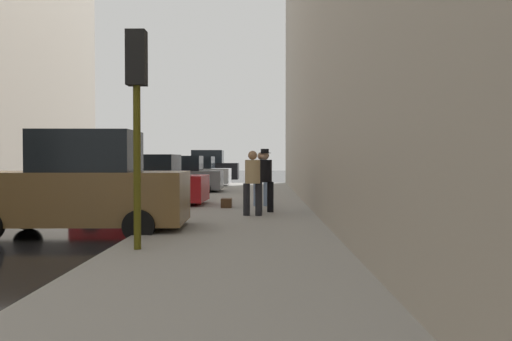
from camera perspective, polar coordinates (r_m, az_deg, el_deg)
name	(u,v)px	position (r m, az deg, el deg)	size (l,w,h in m)	color
sidewalk	(238,228)	(11.47, -2.10, -6.54)	(4.00, 40.00, 0.15)	gray
parked_bronze_suv	(81,187)	(11.39, -19.40, -1.82)	(4.65, 2.17, 2.25)	brown
parked_red_hatchback	(144,183)	(16.82, -12.73, -1.42)	(4.27, 2.18, 1.79)	#B2191E
parked_gray_coupe	(177,176)	(23.19, -8.96, -0.66)	(4.21, 2.07, 1.79)	slate
parked_silver_sedan	(194,173)	(28.55, -7.12, -0.29)	(4.27, 2.19, 1.79)	#B7BABF
parked_black_suv	(206,168)	(34.32, -5.78, 0.29)	(4.61, 2.09, 2.25)	black
fire_hydrant	(198,194)	(16.46, -6.63, -2.68)	(0.42, 0.22, 0.70)	red
traffic_light	(137,91)	(8.52, -13.47, 8.81)	(0.32, 0.32, 3.60)	#514C0F
pedestrian_in_tan_coat	(253,179)	(13.13, -0.39, -1.03)	(0.50, 0.40, 1.71)	black
pedestrian_in_jeans	(261,176)	(15.85, 0.60, -0.63)	(0.51, 0.43, 1.71)	#728CB2
pedestrian_with_fedora	(265,177)	(13.98, 1.01, -0.75)	(0.52, 0.44, 1.78)	black
duffel_bag	(226,203)	(15.40, -3.39, -3.72)	(0.32, 0.44, 0.28)	#472D19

